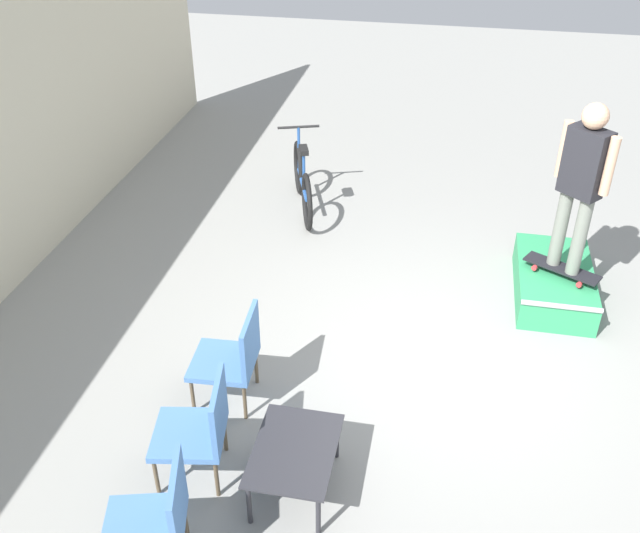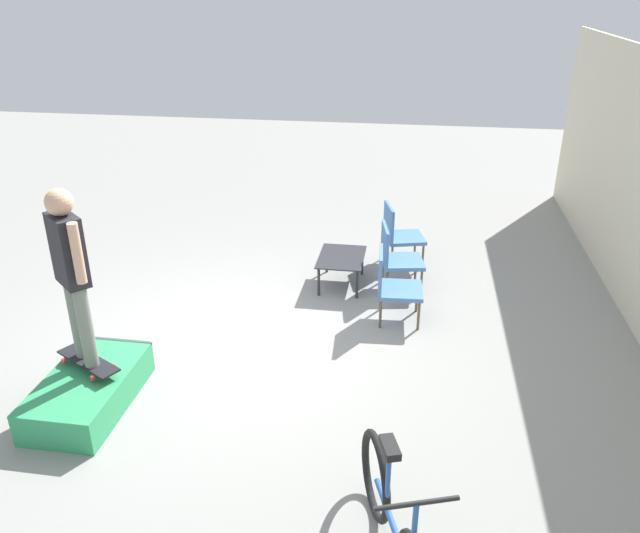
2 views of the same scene
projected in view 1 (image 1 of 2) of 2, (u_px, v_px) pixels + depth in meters
name	position (u px, v px, depth m)	size (l,w,h in m)	color
ground_plane	(441.00, 362.00, 6.52)	(24.00, 24.00, 0.00)	gray
skate_ramp_box	(553.00, 282.00, 7.32)	(1.36, 0.74, 0.35)	#339E60
skateboard_on_ramp	(562.00, 269.00, 7.08)	(0.54, 0.76, 0.07)	black
person_skater	(582.00, 176.00, 6.53)	(0.41, 0.45, 1.70)	gray
coffee_table	(295.00, 454.00, 5.12)	(0.82, 0.59, 0.41)	#2D2D33
patio_chair_left	(157.00, 519.00, 4.51)	(0.64, 0.64, 0.88)	brown
patio_chair_center	(200.00, 426.00, 5.19)	(0.60, 0.60, 0.88)	brown
patio_chair_right	(234.00, 355.00, 5.86)	(0.55, 0.55, 0.88)	brown
bicycle	(303.00, 182.00, 8.81)	(1.58, 0.67, 0.95)	black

